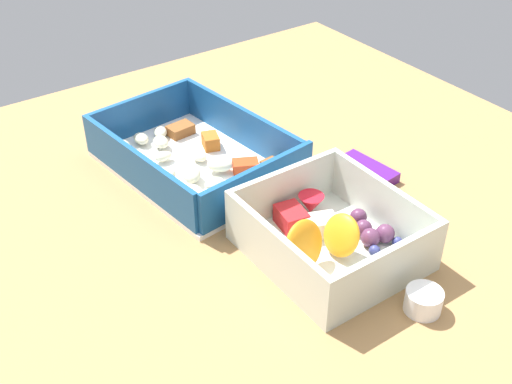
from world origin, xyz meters
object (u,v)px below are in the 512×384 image
(fruit_bowl, at_px, (330,235))
(paper_cup_liner, at_px, (423,301))
(pasta_container, at_px, (194,158))
(candy_bar, at_px, (369,169))

(fruit_bowl, xyz_separation_m, paper_cup_liner, (0.11, 0.02, -0.01))
(fruit_bowl, bearing_deg, pasta_container, -170.78)
(candy_bar, xyz_separation_m, paper_cup_liner, (0.19, -0.11, 0.00))
(fruit_bowl, relative_size, candy_bar, 2.23)
(pasta_container, bearing_deg, paper_cup_liner, 2.49)
(paper_cup_liner, bearing_deg, fruit_bowl, -171.74)
(fruit_bowl, height_order, paper_cup_liner, fruit_bowl)
(pasta_container, height_order, paper_cup_liner, pasta_container)
(fruit_bowl, bearing_deg, paper_cup_liner, 8.26)
(fruit_bowl, xyz_separation_m, candy_bar, (-0.08, 0.13, -0.01))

